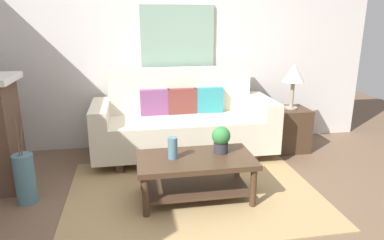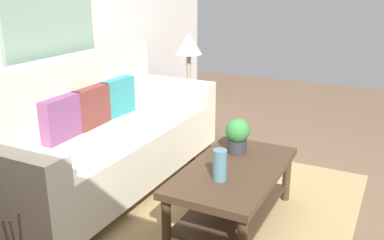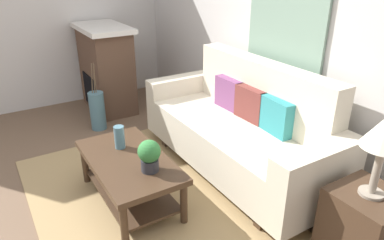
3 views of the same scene
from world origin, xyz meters
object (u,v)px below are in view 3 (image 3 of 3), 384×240
(throw_pillow_plum, at_px, (230,93))
(potted_plant_tabletop, at_px, (149,155))
(throw_pillow_teal, at_px, (276,116))
(tabletop_vase, at_px, (119,137))
(coffee_table, at_px, (129,170))
(throw_pillow_maroon, at_px, (251,104))
(side_table, at_px, (362,228))
(couch, at_px, (239,130))
(floor_vase, at_px, (97,111))
(framed_painting, at_px, (285,23))
(fireplace, at_px, (106,68))

(throw_pillow_plum, height_order, potted_plant_tabletop, throw_pillow_plum)
(throw_pillow_teal, xyz_separation_m, tabletop_vase, (-0.62, -1.24, -0.15))
(throw_pillow_teal, xyz_separation_m, coffee_table, (-0.40, -1.26, -0.37))
(throw_pillow_maroon, height_order, side_table, throw_pillow_maroon)
(throw_pillow_teal, bearing_deg, potted_plant_tabletop, -96.73)
(couch, bearing_deg, floor_vase, -151.26)
(coffee_table, relative_size, tabletop_vase, 5.36)
(couch, xyz_separation_m, throw_pillow_plum, (-0.34, 0.13, 0.25))
(throw_pillow_teal, distance_m, framed_painting, 0.88)
(throw_pillow_maroon, distance_m, throw_pillow_teal, 0.34)
(framed_painting, bearing_deg, couch, -90.00)
(coffee_table, distance_m, tabletop_vase, 0.31)
(floor_vase, xyz_separation_m, framed_painting, (1.65, 1.37, 1.17))
(couch, xyz_separation_m, throw_pillow_teal, (0.34, 0.13, 0.25))
(throw_pillow_maroon, relative_size, coffee_table, 0.33)
(framed_painting, bearing_deg, throw_pillow_plum, -135.01)
(throw_pillow_teal, relative_size, coffee_table, 0.33)
(coffee_table, distance_m, framed_painting, 1.94)
(side_table, bearing_deg, floor_vase, -164.08)
(couch, distance_m, coffee_table, 1.14)
(throw_pillow_teal, height_order, potted_plant_tabletop, throw_pillow_teal)
(throw_pillow_maroon, distance_m, framed_painting, 0.81)
(tabletop_vase, height_order, side_table, tabletop_vase)
(couch, relative_size, throw_pillow_maroon, 6.10)
(couch, distance_m, side_table, 1.41)
(couch, height_order, throw_pillow_teal, couch)
(couch, distance_m, floor_vase, 1.89)
(framed_painting, bearing_deg, throw_pillow_teal, -44.99)
(throw_pillow_maroon, height_order, coffee_table, throw_pillow_maroon)
(throw_pillow_maroon, relative_size, side_table, 0.64)
(tabletop_vase, xyz_separation_m, potted_plant_tabletop, (0.48, 0.06, 0.04))
(side_table, distance_m, floor_vase, 3.17)
(side_table, bearing_deg, framed_painting, 160.24)
(throw_pillow_teal, bearing_deg, floor_vase, -152.64)
(throw_pillow_teal, distance_m, side_table, 1.14)
(throw_pillow_teal, bearing_deg, framed_painting, 135.01)
(throw_pillow_plum, bearing_deg, fireplace, -160.21)
(couch, relative_size, throw_pillow_plum, 6.10)
(throw_pillow_plum, bearing_deg, side_table, -5.29)
(throw_pillow_maroon, height_order, potted_plant_tabletop, throw_pillow_maroon)
(potted_plant_tabletop, relative_size, framed_painting, 0.28)
(couch, bearing_deg, fireplace, -166.04)
(potted_plant_tabletop, distance_m, side_table, 1.60)
(throw_pillow_plum, relative_size, potted_plant_tabletop, 1.37)
(throw_pillow_plum, relative_size, side_table, 0.64)
(framed_painting, bearing_deg, throw_pillow_maroon, -90.00)
(potted_plant_tabletop, xyz_separation_m, floor_vase, (-1.85, 0.15, -0.33))
(coffee_table, height_order, framed_painting, framed_painting)
(throw_pillow_plum, relative_size, framed_painting, 0.38)
(throw_pillow_teal, height_order, tabletop_vase, throw_pillow_teal)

